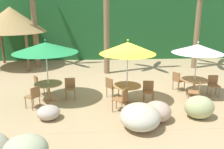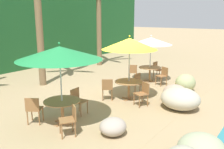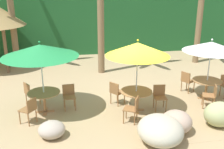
% 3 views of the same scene
% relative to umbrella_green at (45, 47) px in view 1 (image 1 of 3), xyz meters
% --- Properties ---
extents(ground_plane, '(120.00, 120.00, 0.00)m').
position_rel_umbrella_green_xyz_m(ground_plane, '(3.05, -0.08, -2.19)').
color(ground_plane, tan).
extents(terrace_deck, '(18.00, 5.20, 0.01)m').
position_rel_umbrella_green_xyz_m(terrace_deck, '(3.05, -0.08, -2.18)').
color(terrace_deck, tan).
rests_on(terrace_deck, ground).
extents(foliage_backdrop, '(28.00, 2.40, 6.00)m').
position_rel_umbrella_green_xyz_m(foliage_backdrop, '(3.05, 8.92, 0.81)').
color(foliage_backdrop, '#1E5628').
rests_on(foliage_backdrop, ground).
extents(rock_seawall, '(17.55, 3.34, 0.80)m').
position_rel_umbrella_green_xyz_m(rock_seawall, '(0.63, -3.13, -1.83)').
color(rock_seawall, '#BDB39A').
rests_on(rock_seawall, ground).
extents(umbrella_green, '(2.50, 2.50, 2.50)m').
position_rel_umbrella_green_xyz_m(umbrella_green, '(0.00, 0.00, 0.00)').
color(umbrella_green, silver).
rests_on(umbrella_green, ground).
extents(dining_table_green, '(1.10, 1.10, 0.74)m').
position_rel_umbrella_green_xyz_m(dining_table_green, '(0.00, -0.00, -1.57)').
color(dining_table_green, '#A37547').
rests_on(dining_table_green, ground).
extents(chair_green_seaward, '(0.45, 0.46, 0.87)m').
position_rel_umbrella_green_xyz_m(chair_green_seaward, '(0.84, 0.16, -1.68)').
color(chair_green_seaward, olive).
rests_on(chair_green_seaward, ground).
extents(chair_green_inland, '(0.59, 0.59, 0.87)m').
position_rel_umbrella_green_xyz_m(chair_green_inland, '(-0.54, 0.66, -1.68)').
color(chair_green_inland, olive).
rests_on(chair_green_inland, ground).
extents(chair_green_left, '(0.59, 0.59, 0.87)m').
position_rel_umbrella_green_xyz_m(chair_green_left, '(-0.40, -0.75, -1.68)').
color(chair_green_left, olive).
rests_on(chair_green_left, ground).
extents(umbrella_yellow, '(2.13, 2.13, 2.54)m').
position_rel_umbrella_green_xyz_m(umbrella_yellow, '(3.12, -0.43, 0.02)').
color(umbrella_yellow, silver).
rests_on(umbrella_yellow, ground).
extents(dining_table_yellow, '(1.10, 1.10, 0.74)m').
position_rel_umbrella_green_xyz_m(dining_table_yellow, '(3.12, -0.43, -1.57)').
color(dining_table_yellow, '#A37547').
rests_on(dining_table_yellow, ground).
extents(chair_yellow_seaward, '(0.46, 0.47, 0.87)m').
position_rel_umbrella_green_xyz_m(chair_yellow_seaward, '(3.97, -0.42, -1.68)').
color(chair_yellow_seaward, olive).
rests_on(chair_yellow_seaward, ground).
extents(chair_yellow_inland, '(0.59, 0.59, 0.87)m').
position_rel_umbrella_green_xyz_m(chair_yellow_inland, '(2.53, 0.19, -1.68)').
color(chair_yellow_inland, olive).
rests_on(chair_yellow_inland, ground).
extents(chair_yellow_left, '(0.57, 0.57, 0.87)m').
position_rel_umbrella_green_xyz_m(chair_yellow_left, '(2.82, -1.23, -1.68)').
color(chair_yellow_left, olive).
rests_on(chair_yellow_left, ground).
extents(umbrella_white, '(2.08, 2.08, 2.34)m').
position_rel_umbrella_green_xyz_m(umbrella_white, '(6.06, 0.17, -0.14)').
color(umbrella_white, silver).
rests_on(umbrella_white, ground).
extents(dining_table_white, '(1.10, 1.10, 0.74)m').
position_rel_umbrella_green_xyz_m(dining_table_white, '(6.06, 0.17, -1.57)').
color(dining_table_white, '#A37547').
rests_on(dining_table_white, ground).
extents(chair_white_seaward, '(0.45, 0.46, 0.87)m').
position_rel_umbrella_green_xyz_m(chair_white_seaward, '(6.92, 0.20, -1.68)').
color(chair_white_seaward, olive).
rests_on(chair_white_seaward, ground).
extents(chair_white_inland, '(0.57, 0.57, 0.87)m').
position_rel_umbrella_green_xyz_m(chair_white_inland, '(5.59, 0.88, -1.68)').
color(chair_white_inland, olive).
rests_on(chair_white_inland, ground).
extents(chair_white_left, '(0.56, 0.55, 0.87)m').
position_rel_umbrella_green_xyz_m(chair_white_left, '(5.82, -0.65, -1.68)').
color(chair_white_left, olive).
rests_on(chair_white_left, ground).
extents(palm_tree_nearest, '(3.25, 3.24, 5.51)m').
position_rel_umbrella_green_xyz_m(palm_tree_nearest, '(-1.81, 5.81, 1.45)').
color(palm_tree_nearest, brown).
rests_on(palm_tree_nearest, ground).
extents(palm_tree_third, '(3.79, 3.50, 5.10)m').
position_rel_umbrella_green_xyz_m(palm_tree_third, '(8.01, 4.98, 1.38)').
color(palm_tree_third, brown).
rests_on(palm_tree_third, ground).
extents(palapa_hut, '(4.14, 4.14, 3.71)m').
position_rel_umbrella_green_xyz_m(palapa_hut, '(-3.24, 5.92, 0.75)').
color(palapa_hut, brown).
rests_on(palapa_hut, ground).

